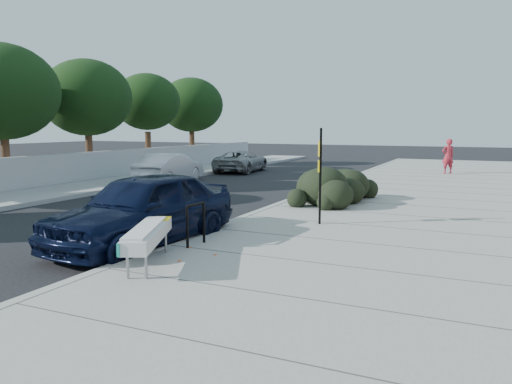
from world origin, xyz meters
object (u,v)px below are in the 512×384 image
(bike_rack, at_px, (196,220))
(wagon_silver, at_px, (170,168))
(sign_post, at_px, (320,170))
(pedestrian, at_px, (448,156))
(sedan_navy, at_px, (143,209))
(suv_silver, at_px, (241,161))
(bench, at_px, (148,235))

(bike_rack, relative_size, wagon_silver, 0.21)
(sign_post, bearing_deg, pedestrian, 60.66)
(sedan_navy, bearing_deg, wagon_silver, 127.56)
(bike_rack, xyz_separation_m, sign_post, (1.73, 3.45, 0.89))
(sedan_navy, relative_size, wagon_silver, 1.14)
(bike_rack, height_order, pedestrian, pedestrian)
(bike_rack, distance_m, wagon_silver, 13.45)
(wagon_silver, height_order, suv_silver, wagon_silver)
(sedan_navy, xyz_separation_m, wagon_silver, (-6.70, 10.76, -0.13))
(suv_silver, bearing_deg, wagon_silver, 80.67)
(bench, distance_m, suv_silver, 20.79)
(bike_rack, height_order, wagon_silver, wagon_silver)
(sedan_navy, distance_m, wagon_silver, 12.68)
(wagon_silver, bearing_deg, suv_silver, -98.96)
(bench, bearing_deg, wagon_silver, 98.64)
(suv_silver, height_order, pedestrian, pedestrian)
(wagon_silver, height_order, pedestrian, pedestrian)
(sign_post, bearing_deg, suv_silver, 101.30)
(suv_silver, distance_m, pedestrian, 11.74)
(wagon_silver, distance_m, pedestrian, 15.13)
(pedestrian, bearing_deg, sign_post, 47.98)
(bench, relative_size, suv_silver, 0.51)
(wagon_silver, bearing_deg, sign_post, 138.04)
(sedan_navy, bearing_deg, pedestrian, 81.16)
(suv_silver, bearing_deg, pedestrian, -173.57)
(sign_post, distance_m, wagon_silver, 12.27)
(bench, relative_size, sign_post, 0.93)
(bike_rack, bearing_deg, suv_silver, 120.28)
(sign_post, bearing_deg, bench, -130.89)
(bike_rack, xyz_separation_m, sedan_navy, (-1.40, -0.02, 0.15))
(wagon_silver, bearing_deg, bike_rack, 121.63)
(sedan_navy, height_order, pedestrian, pedestrian)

